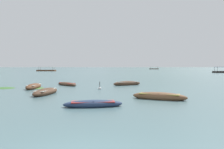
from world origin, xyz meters
name	(u,v)px	position (x,y,z in m)	size (l,w,h in m)	color
ground_plane	(109,67)	(0.00, 1500.00, 0.00)	(6000.00, 6000.00, 0.00)	slate
mountain_1	(62,51)	(-464.26, 2049.35, 155.17)	(1274.71, 1274.71, 310.34)	slate
mountain_2	(158,48)	(532.27, 2264.53, 206.42)	(1638.91, 1638.91, 412.85)	slate
rowboat_0	(67,84)	(-4.69, 22.36, 0.16)	(3.57, 3.78, 0.52)	#4C3323
rowboat_1	(46,92)	(-4.78, 13.55, 0.21)	(1.84, 4.33, 0.66)	#4C3323
rowboat_2	(127,83)	(3.23, 22.66, 0.21)	(4.16, 2.81, 0.68)	#4C3323
rowboat_3	(34,87)	(-7.63, 18.49, 0.22)	(1.31, 4.02, 0.69)	brown
rowboat_5	(93,104)	(-0.12, 7.73, 0.16)	(3.74, 1.48, 0.50)	navy
rowboat_6	(159,96)	(4.62, 10.55, 0.21)	(4.19, 2.65, 0.67)	brown
ferry_0	(46,70)	(-33.75, 110.38, 0.45)	(9.95, 3.97, 2.54)	brown
ferry_1	(222,72)	(45.83, 77.60, 0.45)	(7.58, 3.50, 2.54)	#2D2826
ferry_2	(154,69)	(44.65, 198.81, 0.45)	(9.57, 6.22, 2.54)	#4C3323
mooring_buoy	(100,88)	(-0.16, 17.48, 0.09)	(0.37, 0.37, 0.95)	silver
weed_patch_0	(36,88)	(-7.44, 18.65, 0.00)	(1.74, 2.26, 0.14)	#477033
weed_patch_2	(5,88)	(-11.06, 18.88, 0.00)	(2.09, 2.67, 0.14)	#38662D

